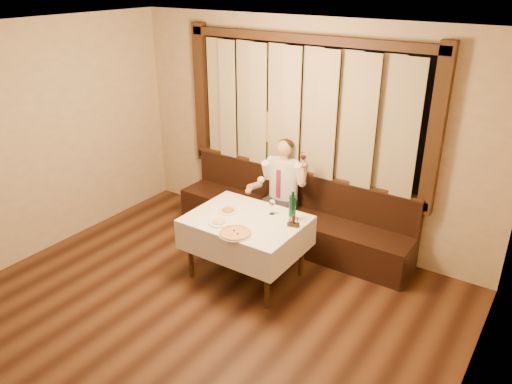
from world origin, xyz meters
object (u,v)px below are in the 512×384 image
Objects in this scene: pizza at (235,233)px; pasta_cream at (219,221)px; cruet_caddy at (293,222)px; banquette at (291,219)px; dining_table at (246,227)px; pasta_red at (228,209)px; seated_man at (281,184)px; green_bottle at (292,207)px.

pasta_cream reaches higher than pizza.
pasta_cream is at bearing -162.27° from cruet_caddy.
pizza is at bearing -19.95° from pasta_cream.
pizza is (0.12, -1.39, 0.46)m from banquette.
pasta_red reaches higher than dining_table.
pizza is 1.32m from seated_man.
cruet_caddy is 1.03m from seated_man.
cruet_caddy is (0.08, -0.12, -0.10)m from green_bottle.
cruet_caddy is (0.53, 0.13, 0.15)m from dining_table.
seated_man is (0.15, 0.91, 0.01)m from pasta_red.
pizza is 0.26× the size of seated_man.
green_bottle is at bearing 39.70° from pasta_cream.
dining_table is 0.34m from pasta_cream.
banquette reaches higher than cruet_caddy.
dining_table is at bearing -5.09° from pasta_red.
dining_table is 3.62× the size of pizza.
banquette is 1.07m from green_bottle.
pasta_cream is (0.09, -0.29, 0.00)m from pasta_red.
pasta_red is at bearing 134.46° from pizza.
dining_table is 0.57m from green_bottle.
seated_man is at bearing 117.20° from cruet_caddy.
pizza is 0.55m from pasta_red.
cruet_caddy reaches higher than pasta_cream.
banquette is 9.01× the size of green_bottle.
seated_man reaches higher than pizza.
cruet_caddy is at bearing -59.37° from banquette.
pasta_cream is at bearing 160.05° from pizza.
pasta_cream is (-0.29, 0.11, 0.02)m from pizza.
banquette is at bearing 109.27° from cruet_caddy.
pizza is at bearing -72.10° from dining_table.
green_bottle reaches higher than pizza.
seated_man is (-0.11, -0.09, 0.49)m from banquette.
pasta_red is 0.75m from green_bottle.
cruet_caddy is at bearing 13.60° from dining_table.
seated_man reaches higher than pasta_cream.
pasta_red is 0.66× the size of green_bottle.
cruet_caddy is (0.53, -0.90, 0.49)m from banquette.
dining_table is 3.57× the size of green_bottle.
dining_table is 0.57m from cruet_caddy.
cruet_caddy is at bearing -51.44° from seated_man.
cruet_caddy is at bearing 7.50° from pasta_red.
pasta_red is 0.30m from pasta_cream.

